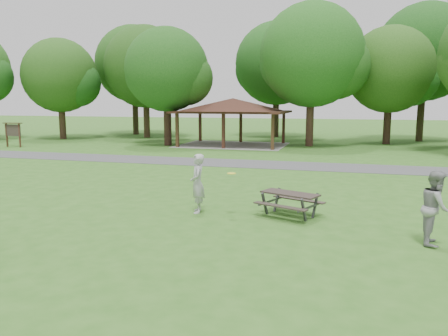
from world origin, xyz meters
TOP-DOWN VIEW (x-y plane):
  - ground at (0.00, 0.00)m, footprint 160.00×160.00m
  - asphalt_path at (0.00, 14.00)m, footprint 120.00×3.20m
  - pavilion at (-4.00, 24.00)m, footprint 8.60×7.01m
  - notice_board at (-20.00, 18.00)m, footprint 1.60×0.30m
  - tree_row_b at (-20.92, 25.53)m, footprint 7.14×6.80m
  - tree_row_c at (-13.90, 29.03)m, footprint 8.19×7.80m
  - tree_row_d at (-8.92, 22.53)m, footprint 6.93×6.60m
  - tree_row_e at (2.10, 25.03)m, footprint 8.40×8.00m
  - tree_row_f at (8.09, 28.53)m, footprint 7.35×7.00m
  - tree_deep_a at (-16.90, 32.53)m, footprint 8.40×8.00m
  - tree_deep_b at (-1.90, 33.03)m, footprint 8.40×8.00m
  - tree_deep_c at (11.10, 32.03)m, footprint 8.82×8.40m
  - picnic_table_middle at (3.33, 3.24)m, footprint 2.16×1.97m
  - frisbee_in_flight at (1.62, 2.66)m, footprint 0.32×0.32m
  - frisbee_thrower at (0.44, 2.89)m, footprint 0.66×0.80m
  - frisbee_catcher at (7.13, 1.57)m, footprint 0.81×0.98m

SIDE VIEW (x-z plane):
  - ground at x=0.00m, z-range 0.00..0.00m
  - asphalt_path at x=0.00m, z-range 0.00..0.02m
  - picnic_table_middle at x=3.33m, z-range 0.18..0.95m
  - frisbee_catcher at x=7.13m, z-range 0.00..1.86m
  - frisbee_thrower at x=0.44m, z-range 0.00..1.88m
  - notice_board at x=-20.00m, z-range 0.37..2.25m
  - frisbee_in_flight at x=1.62m, z-range 1.35..1.37m
  - pavilion at x=-4.00m, z-range 1.18..4.94m
  - tree_row_b at x=-20.92m, z-range 1.03..10.30m
  - tree_row_d at x=-8.92m, z-range 1.13..10.41m
  - tree_row_f at x=8.09m, z-range 1.06..10.62m
  - tree_row_c at x=-13.90m, z-range 1.20..11.87m
  - tree_row_e at x=2.10m, z-range 1.27..12.29m
  - tree_deep_b at x=-1.90m, z-range 1.32..12.45m
  - tree_deep_a at x=-16.90m, z-range 1.44..12.82m
  - tree_deep_c at x=11.10m, z-range 1.49..13.39m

